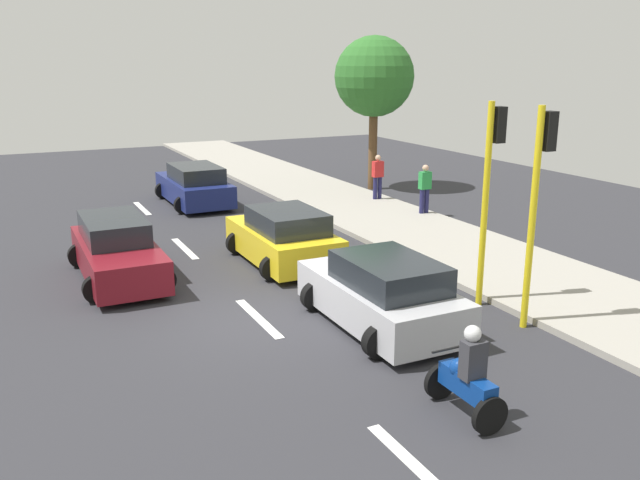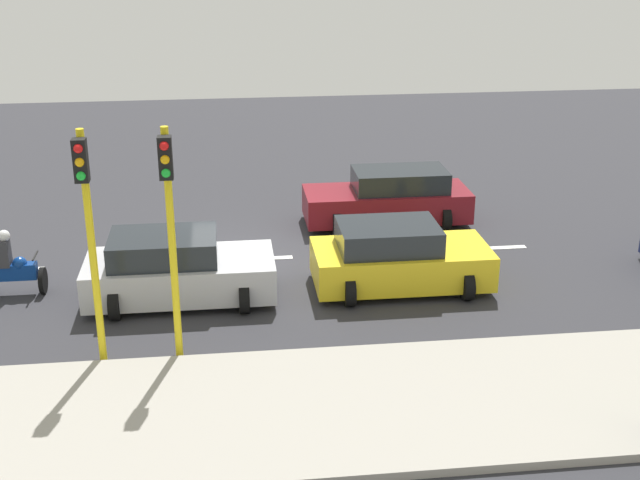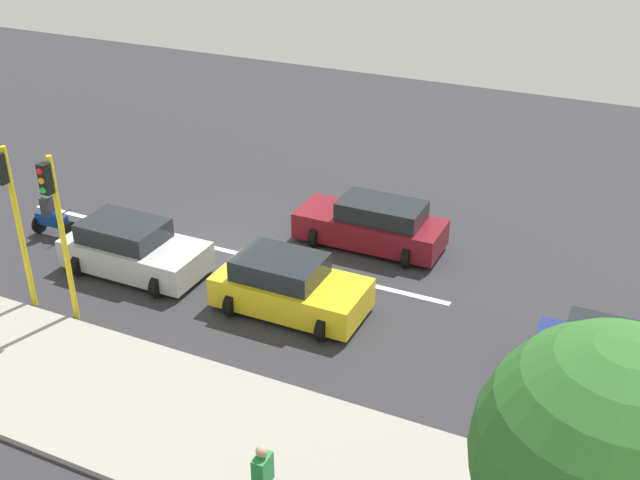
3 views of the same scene
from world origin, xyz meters
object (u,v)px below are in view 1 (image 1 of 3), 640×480
object	(u,v)px
car_dark_blue	(195,186)
street_tree_north	(374,77)
motorcycle	(467,378)
traffic_light_corner	(490,175)
car_silver	(382,294)
car_maroon	(117,251)
car_yellow_cab	(284,238)
traffic_light_midblock	(539,187)
pedestrian_by_tree	(425,187)
pedestrian_near_signal	(378,175)

from	to	relation	value
car_dark_blue	street_tree_north	bearing A→B (deg)	-2.03
motorcycle	traffic_light_corner	size ratio (longest dim) A/B	0.34
car_silver	traffic_light_corner	distance (m)	3.51
car_maroon	car_silver	size ratio (longest dim) A/B	1.09
car_yellow_cab	traffic_light_midblock	world-z (taller)	traffic_light_midblock
car_yellow_cab	car_dark_blue	size ratio (longest dim) A/B	0.88
motorcycle	pedestrian_by_tree	xyz separation A→B (m)	(7.14, 11.44, 0.42)
traffic_light_corner	traffic_light_midblock	world-z (taller)	same
street_tree_north	car_silver	bearing A→B (deg)	-119.65
car_maroon	car_dark_blue	world-z (taller)	same
car_yellow_cab	traffic_light_midblock	distance (m)	7.19
traffic_light_midblock	car_silver	bearing A→B (deg)	154.28
street_tree_north	pedestrian_by_tree	bearing A→B (deg)	-100.95
car_dark_blue	pedestrian_near_signal	xyz separation A→B (m)	(6.38, -2.78, 0.35)
car_dark_blue	pedestrian_by_tree	bearing A→B (deg)	-40.30
car_maroon	car_yellow_cab	world-z (taller)	same
car_yellow_cab	traffic_light_midblock	size ratio (longest dim) A/B	0.88
car_yellow_cab	pedestrian_near_signal	xyz separation A→B (m)	(6.31, 5.68, 0.35)
pedestrian_by_tree	street_tree_north	xyz separation A→B (m)	(1.03, 5.32, 3.56)
car_dark_blue	pedestrian_near_signal	bearing A→B (deg)	-23.53
motorcycle	traffic_light_corner	world-z (taller)	traffic_light_corner
pedestrian_by_tree	street_tree_north	distance (m)	6.48
motorcycle	street_tree_north	bearing A→B (deg)	64.02
traffic_light_midblock	street_tree_north	world-z (taller)	street_tree_north
car_yellow_cab	pedestrian_by_tree	world-z (taller)	pedestrian_by_tree
pedestrian_near_signal	car_yellow_cab	bearing A→B (deg)	-138.00
car_yellow_cab	pedestrian_near_signal	world-z (taller)	pedestrian_near_signal
motorcycle	street_tree_north	xyz separation A→B (m)	(8.17, 16.76, 3.98)
pedestrian_by_tree	traffic_light_corner	bearing A→B (deg)	-115.86
pedestrian_by_tree	traffic_light_corner	distance (m)	8.74
car_maroon	traffic_light_corner	xyz separation A→B (m)	(7.04, -5.47, 2.22)
car_dark_blue	pedestrian_near_signal	size ratio (longest dim) A/B	2.67
car_dark_blue	pedestrian_by_tree	size ratio (longest dim) A/B	2.67
car_dark_blue	traffic_light_corner	bearing A→B (deg)	-77.81
car_maroon	street_tree_north	size ratio (longest dim) A/B	0.71
car_yellow_cab	car_dark_blue	bearing A→B (deg)	90.49
car_maroon	motorcycle	distance (m)	9.91
traffic_light_corner	street_tree_north	distance (m)	13.94
car_silver	traffic_light_midblock	size ratio (longest dim) A/B	0.91
car_maroon	pedestrian_near_signal	size ratio (longest dim) A/B	2.65
car_dark_blue	pedestrian_by_tree	distance (m)	8.65
car_maroon	traffic_light_corner	distance (m)	9.18
pedestrian_near_signal	street_tree_north	world-z (taller)	street_tree_north
car_silver	motorcycle	bearing A→B (deg)	-100.90
motorcycle	traffic_light_midblock	bearing A→B (deg)	34.33
motorcycle	pedestrian_near_signal	xyz separation A→B (m)	(6.93, 14.25, 0.42)
car_dark_blue	pedestrian_near_signal	world-z (taller)	pedestrian_near_signal
traffic_light_midblock	pedestrian_by_tree	bearing A→B (deg)	67.77
car_silver	street_tree_north	bearing A→B (deg)	60.35
car_maroon	car_dark_blue	xyz separation A→B (m)	(4.17, 7.80, 0.00)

